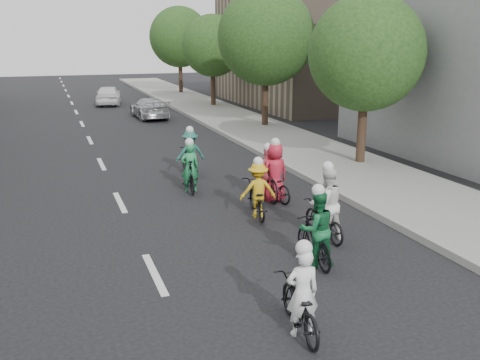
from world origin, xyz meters
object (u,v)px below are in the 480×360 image
cyclist_5 (189,172)px  cyclist_4 (274,179)px  cyclist_1 (315,234)px  cyclist_6 (325,211)px  cyclist_2 (257,195)px  follow_car_trail (108,95)px  follow_car_lead (149,108)px  cyclist_7 (190,156)px  cyclist_0 (300,302)px  cyclist_3 (267,178)px

cyclist_5 → cyclist_4: bearing=144.7°
cyclist_1 → cyclist_6: (0.88, 1.21, 0.02)m
cyclist_2 → cyclist_6: 2.20m
cyclist_6 → follow_car_trail: cyclist_6 is taller
cyclist_4 → follow_car_lead: cyclist_4 is taller
cyclist_7 → follow_car_lead: cyclist_7 is taller
cyclist_0 → cyclist_5: 8.35m
cyclist_5 → follow_car_lead: (1.68, 15.44, 0.00)m
follow_car_trail → follow_car_lead: bearing=111.2°
follow_car_trail → cyclist_1: bearing=101.4°
cyclist_3 → cyclist_6: (0.04, -3.34, 0.03)m
cyclist_2 → follow_car_trail: 25.58m
cyclist_3 → follow_car_trail: (-1.66, 24.26, 0.04)m
cyclist_1 → cyclist_3: cyclist_1 is taller
cyclist_7 → follow_car_lead: 13.54m
cyclist_1 → follow_car_trail: 28.82m
cyclist_1 → follow_car_lead: 21.54m
cyclist_3 → cyclist_1: bearing=82.0°
cyclist_0 → cyclist_7: 10.33m
cyclist_4 → cyclist_6: 3.15m
cyclist_0 → cyclist_2: (1.47, 5.49, 0.06)m
cyclist_3 → cyclist_7: (-1.33, 3.49, 0.02)m
cyclist_7 → cyclist_4: bearing=107.5°
cyclist_4 → follow_car_lead: 17.17m
cyclist_3 → cyclist_7: bearing=-66.6°
cyclist_1 → cyclist_2: size_ratio=0.95×
follow_car_lead → cyclist_4: bearing=88.4°
cyclist_2 → follow_car_trail: cyclist_2 is taller
cyclist_7 → follow_car_trail: 20.77m
cyclist_0 → cyclist_1: size_ratio=1.00×
cyclist_1 → cyclist_3: size_ratio=0.92×
cyclist_3 → cyclist_5: (-1.87, 1.54, -0.05)m
cyclist_3 → cyclist_0: bearing=73.9°
cyclist_3 → cyclist_7: size_ratio=1.12×
cyclist_2 → follow_car_lead: (0.63, 18.29, 0.00)m
cyclist_1 → cyclist_7: bearing=-83.9°
cyclist_3 → follow_car_trail: cyclist_3 is taller
cyclist_2 → cyclist_3: bearing=-112.3°
cyclist_6 → cyclist_2: bearing=-69.2°
cyclist_1 → follow_car_lead: (0.65, 21.53, -0.06)m
cyclist_1 → cyclist_7: (-0.50, 8.04, -0.00)m
cyclist_7 → follow_car_lead: bearing=-99.1°
cyclist_3 → follow_car_trail: size_ratio=0.48×
follow_car_trail → cyclist_6: bearing=103.3°
cyclist_2 → follow_car_lead: cyclist_2 is taller
cyclist_1 → cyclist_7: cyclist_1 is taller
cyclist_5 → follow_car_lead: cyclist_5 is taller
follow_car_lead → cyclist_6: bearing=88.0°
cyclist_2 → cyclist_1: bearing=99.2°
cyclist_3 → cyclist_6: bearing=93.1°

